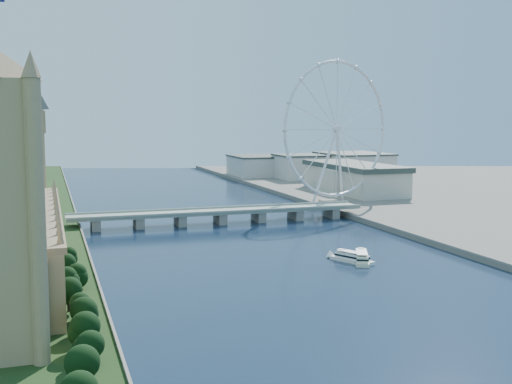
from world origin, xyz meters
name	(u,v)px	position (x,y,z in m)	size (l,w,h in m)	color
ground	(477,378)	(0.00, 0.00, 0.00)	(2000.00, 2000.00, 0.00)	#1C394E
tree_row	(76,319)	(-113.00, 66.00, 9.18)	(8.61, 200.61, 20.97)	black
parliament_range	(34,240)	(-128.00, 170.00, 18.48)	(24.00, 200.00, 70.00)	tan
big_ben	(34,135)	(-128.00, 278.00, 66.57)	(20.02, 20.02, 110.00)	tan
westminster_bridge	(220,214)	(0.00, 300.00, 6.63)	(220.00, 22.00, 9.50)	gray
london_eye	(337,130)	(119.98, 355.08, 67.52)	(113.60, 39.12, 124.30)	silver
county_hall	(353,195)	(175.00, 430.00, 0.00)	(54.00, 144.00, 35.00)	beige
city_skyline	(195,171)	(39.22, 560.08, 16.96)	(505.00, 280.00, 32.00)	beige
tour_boat_near	(352,262)	(34.49, 152.15, 0.00)	(7.22, 28.32, 6.24)	white
tour_boat_far	(362,262)	(39.11, 150.09, 0.00)	(7.45, 29.17, 6.44)	beige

